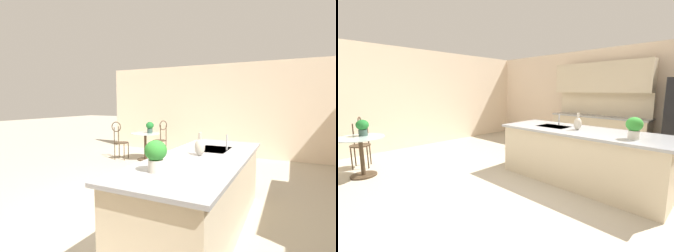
# 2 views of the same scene
# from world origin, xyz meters

# --- Properties ---
(ground_plane) EXTENTS (40.00, 40.00, 0.00)m
(ground_plane) POSITION_xyz_m (0.00, 0.00, 0.00)
(ground_plane) COLOR #B2A893
(wall_left_window) EXTENTS (0.12, 7.80, 2.70)m
(wall_left_window) POSITION_xyz_m (-4.26, 0.00, 1.35)
(wall_left_window) COLOR beige
(wall_left_window) RESTS_ON ground
(kitchen_island) EXTENTS (2.80, 1.06, 0.92)m
(kitchen_island) POSITION_xyz_m (0.30, 0.85, 0.46)
(kitchen_island) COLOR beige
(kitchen_island) RESTS_ON ground
(bistro_table) EXTENTS (0.80, 0.80, 0.74)m
(bistro_table) POSITION_xyz_m (-2.65, -1.76, 0.45)
(bistro_table) COLOR #3D2D1E
(bistro_table) RESTS_ON ground
(chair_near_window) EXTENTS (0.52, 0.50, 1.04)m
(chair_near_window) POSITION_xyz_m (-3.31, -1.62, 0.57)
(chair_near_window) COLOR #3D2D1E
(chair_near_window) RESTS_ON ground
(chair_by_island) EXTENTS (0.45, 0.51, 1.04)m
(chair_by_island) POSITION_xyz_m (-2.44, -2.46, 0.57)
(chair_by_island) COLOR #3D2D1E
(chair_by_island) RESTS_ON ground
(sink_faucet) EXTENTS (0.02, 0.02, 0.22)m
(sink_faucet) POSITION_xyz_m (-0.25, 1.03, 1.03)
(sink_faucet) COLOR #B2B5BA
(sink_faucet) RESTS_ON kitchen_island
(potted_plant_on_table) EXTENTS (0.22, 0.22, 0.30)m
(potted_plant_on_table) POSITION_xyz_m (-2.77, -1.68, 0.91)
(potted_plant_on_table) COLOR #385147
(potted_plant_on_table) RESTS_ON bistro_table
(potted_plant_counter_far) EXTENTS (0.22, 0.22, 0.31)m
(potted_plant_counter_far) POSITION_xyz_m (1.15, 0.68, 1.09)
(potted_plant_counter_far) COLOR beige
(potted_plant_counter_far) RESTS_ON kitchen_island
(vase_on_counter) EXTENTS (0.13, 0.13, 0.29)m
(vase_on_counter) POSITION_xyz_m (0.25, 0.81, 1.03)
(vase_on_counter) COLOR #BCB29E
(vase_on_counter) RESTS_ON kitchen_island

